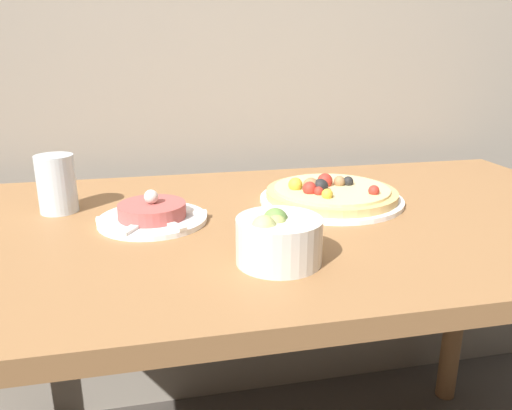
# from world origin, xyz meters

# --- Properties ---
(dining_table) EXTENTS (1.50, 0.78, 0.78)m
(dining_table) POSITION_xyz_m (0.00, 0.39, 0.68)
(dining_table) COLOR olive
(dining_table) RESTS_ON ground_plane
(pizza_plate) EXTENTS (0.31, 0.31, 0.06)m
(pizza_plate) POSITION_xyz_m (0.16, 0.47, 0.80)
(pizza_plate) COLOR white
(pizza_plate) RESTS_ON dining_table
(tartare_plate) EXTENTS (0.21, 0.21, 0.06)m
(tartare_plate) POSITION_xyz_m (-0.22, 0.42, 0.80)
(tartare_plate) COLOR white
(tartare_plate) RESTS_ON dining_table
(small_bowl) EXTENTS (0.13, 0.13, 0.09)m
(small_bowl) POSITION_xyz_m (-0.03, 0.19, 0.82)
(small_bowl) COLOR silver
(small_bowl) RESTS_ON dining_table
(drinking_glass) EXTENTS (0.08, 0.08, 0.12)m
(drinking_glass) POSITION_xyz_m (-0.40, 0.52, 0.84)
(drinking_glass) COLOR silver
(drinking_glass) RESTS_ON dining_table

